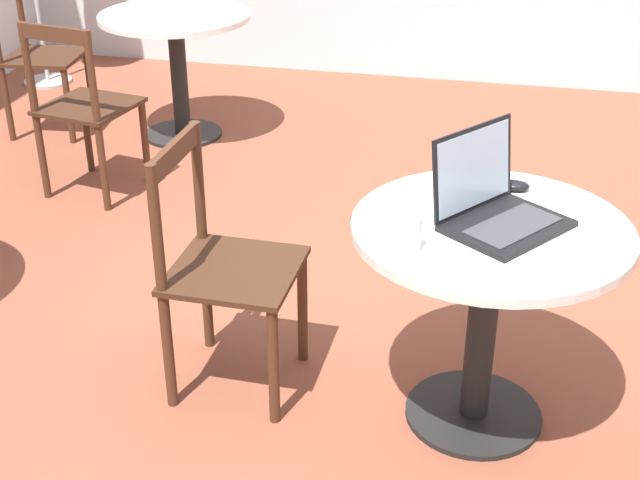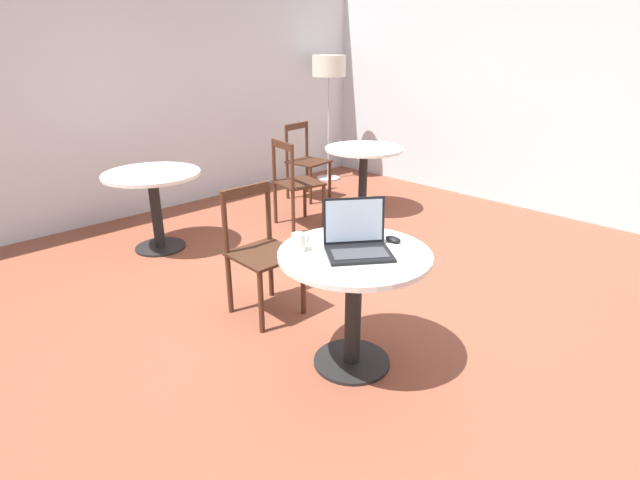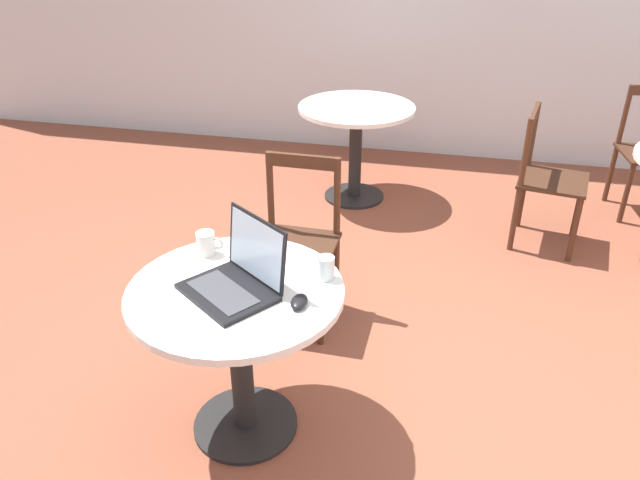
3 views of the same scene
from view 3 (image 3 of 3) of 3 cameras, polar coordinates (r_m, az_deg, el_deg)
name	(u,v)px [view 3 (image 3 of 3)]	position (r m, az deg, el deg)	size (l,w,h in m)	color
ground_plane	(344,396)	(2.95, 2.20, -14.09)	(16.00, 16.00, 0.00)	brown
cafe_table_near	(238,325)	(2.48, -7.50, -7.68)	(0.83, 0.83, 0.71)	black
cafe_table_far	(356,129)	(4.57, 3.31, 10.11)	(0.83, 0.83, 0.71)	black
chair_near_back	(297,243)	(3.21, -2.12, -0.30)	(0.42, 0.42, 0.88)	#472819
chair_mid_left	(546,180)	(4.20, 19.97, 5.21)	(0.48, 0.48, 0.88)	#472819
laptop	(237,278)	(2.35, -7.61, -3.43)	(0.44, 0.43, 0.27)	black
mouse	(299,302)	(2.27, -1.91, -5.65)	(0.06, 0.10, 0.03)	black
mug	(207,243)	(2.61, -10.33, -0.30)	(0.12, 0.08, 0.10)	silver
drinking_glass	(326,268)	(2.40, 0.55, -2.56)	(0.07, 0.07, 0.09)	silver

